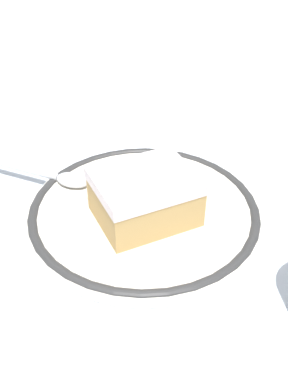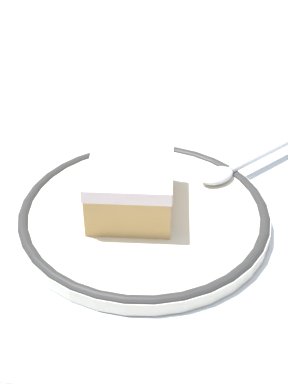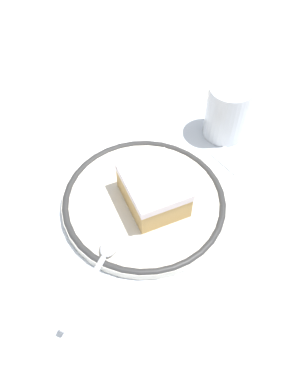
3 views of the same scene
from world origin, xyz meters
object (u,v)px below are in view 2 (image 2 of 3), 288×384
Objects in this scene: spoon at (237,167)px; napkin at (22,144)px; cake_slice at (131,185)px; plate at (144,213)px.

napkin is (-0.24, 0.04, -0.02)m from spoon.
cake_slice reaches higher than spoon.
cake_slice is 0.12m from spoon.
spoon is (0.08, 0.08, 0.01)m from plate.
cake_slice is 0.86× the size of spoon.
plate is 0.03m from cake_slice.
cake_slice reaches higher than napkin.
spoon reaches higher than plate.
spoon is 0.24m from napkin.
napkin is at bearing 141.63° from cake_slice.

